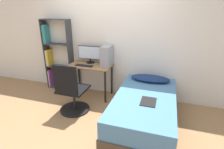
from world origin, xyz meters
The scene contains 11 objects.
ground_plane centered at (0.00, 0.00, 0.00)m, with size 14.00×14.00×0.00m, color #9E754C.
wall_back centered at (0.00, 1.38, 1.25)m, with size 8.00×0.05×2.50m.
desk centered at (-0.32, 1.08, 0.62)m, with size 0.96×0.55×0.75m.
bookshelf centered at (-1.34, 1.23, 0.85)m, with size 0.70×0.24×1.71m.
office_chair centered at (-0.37, 0.31, 0.38)m, with size 0.59×0.59×1.01m.
bed centered at (1.01, 0.39, 0.26)m, with size 1.04×1.92×0.53m.
pillow centered at (1.01, 1.09, 0.59)m, with size 0.79×0.36×0.11m.
magazine centered at (1.09, 0.20, 0.54)m, with size 0.24×0.32×0.01m.
monitor centered at (-0.39, 1.24, 0.96)m, with size 0.59×0.20×0.39m.
keyboard centered at (-0.42, 0.97, 0.76)m, with size 0.40×0.11×0.02m.
pc_tower centered at (0.05, 1.14, 0.97)m, with size 0.18×0.38×0.44m.
Camera 1 is at (1.29, -2.31, 1.94)m, focal length 28.00 mm.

